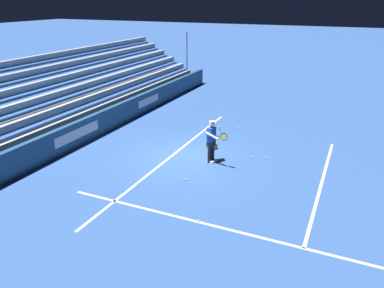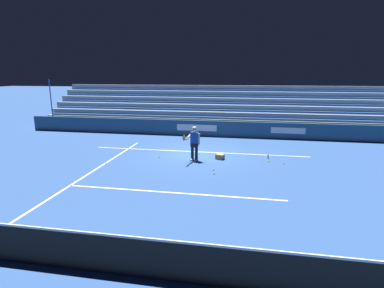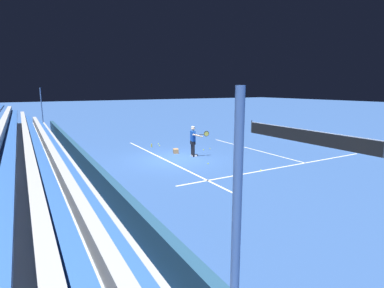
{
  "view_description": "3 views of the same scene",
  "coord_description": "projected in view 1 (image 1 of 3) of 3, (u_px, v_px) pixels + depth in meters",
  "views": [
    {
      "loc": [
        12.77,
        6.16,
        6.18
      ],
      "look_at": [
        0.88,
        0.81,
        1.05
      ],
      "focal_mm": 35.0,
      "sensor_mm": 36.0,
      "label": 1
    },
    {
      "loc": [
        -2.55,
        15.52,
        4.27
      ],
      "look_at": [
        0.2,
        0.25,
        0.62
      ],
      "focal_mm": 28.0,
      "sensor_mm": 36.0,
      "label": 2
    },
    {
      "loc": [
        14.25,
        -7.06,
        3.83
      ],
      "look_at": [
        0.19,
        0.99,
        0.79
      ],
      "focal_mm": 28.0,
      "sensor_mm": 36.0,
      "label": 3
    }
  ],
  "objects": [
    {
      "name": "tennis_ball_on_baseline",
      "position": [
        239.0,
        128.0,
        18.85
      ],
      "size": [
        0.07,
        0.07,
        0.07
      ],
      "primitive_type": "sphere",
      "color": "#CCE533",
      "rests_on": "ground"
    },
    {
      "name": "water_bottle",
      "position": [
        219.0,
        128.0,
        18.54
      ],
      "size": [
        0.07,
        0.07,
        0.22
      ],
      "primitive_type": "cylinder",
      "color": "yellow",
      "rests_on": "ground"
    },
    {
      "name": "back_wall_sponsor_board",
      "position": [
        87.0,
        129.0,
        17.11
      ],
      "size": [
        26.9,
        0.25,
        1.1
      ],
      "color": "navy",
      "rests_on": "ground"
    },
    {
      "name": "tennis_ball_midcourt",
      "position": [
        266.0,
        158.0,
        15.34
      ],
      "size": [
        0.07,
        0.07,
        0.07
      ],
      "primitive_type": "sphere",
      "color": "#CCE533",
      "rests_on": "ground"
    },
    {
      "name": "tennis_ball_toward_net",
      "position": [
        230.0,
        131.0,
        18.36
      ],
      "size": [
        0.07,
        0.07,
        0.07
      ],
      "primitive_type": "sphere",
      "color": "#CCE533",
      "rests_on": "ground"
    },
    {
      "name": "ball_box_cardboard",
      "position": [
        212.0,
        146.0,
        16.26
      ],
      "size": [
        0.48,
        0.43,
        0.26
      ],
      "primitive_type": "cube",
      "rotation": [
        0.0,
        0.0,
        -0.38
      ],
      "color": "#A87F51",
      "rests_on": "ground"
    },
    {
      "name": "court_service_line_white",
      "position": [
        322.0,
        183.0,
        13.35
      ],
      "size": [
        8.22,
        0.1,
        0.01
      ],
      "primitive_type": "cube",
      "color": "white",
      "rests_on": "ground"
    },
    {
      "name": "court_baseline_white",
      "position": [
        172.0,
        156.0,
        15.64
      ],
      "size": [
        12.0,
        0.1,
        0.01
      ],
      "primitive_type": "cube",
      "color": "white",
      "rests_on": "ground"
    },
    {
      "name": "ground_plane",
      "position": [
        183.0,
        158.0,
        15.45
      ],
      "size": [
        160.0,
        160.0,
        0.0
      ],
      "primitive_type": "plane",
      "color": "#2D5193"
    },
    {
      "name": "tennis_ball_near_player",
      "position": [
        198.0,
        221.0,
        11.02
      ],
      "size": [
        0.07,
        0.07,
        0.07
      ],
      "primitive_type": "sphere",
      "color": "#CCE533",
      "rests_on": "ground"
    },
    {
      "name": "tennis_ball_far_left",
      "position": [
        186.0,
        179.0,
        13.52
      ],
      "size": [
        0.07,
        0.07,
        0.07
      ],
      "primitive_type": "sphere",
      "color": "#CCE533",
      "rests_on": "ground"
    },
    {
      "name": "tennis_player",
      "position": [
        212.0,
        141.0,
        14.72
      ],
      "size": [
        0.72,
        0.96,
        1.71
      ],
      "color": "black",
      "rests_on": "ground"
    },
    {
      "name": "bleacher_stand",
      "position": [
        43.0,
        117.0,
        18.02
      ],
      "size": [
        25.56,
        4.0,
        3.85
      ],
      "color": "#9EA3A8",
      "rests_on": "ground"
    },
    {
      "name": "tennis_ball_far_right",
      "position": [
        253.0,
        156.0,
        15.47
      ],
      "size": [
        0.07,
        0.07,
        0.07
      ],
      "primitive_type": "sphere",
      "color": "#CCE533",
      "rests_on": "ground"
    },
    {
      "name": "court_sideline_white",
      "position": [
        249.0,
        235.0,
        10.44
      ],
      "size": [
        0.1,
        12.0,
        0.01
      ],
      "primitive_type": "cube",
      "color": "white",
      "rests_on": "ground"
    }
  ]
}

